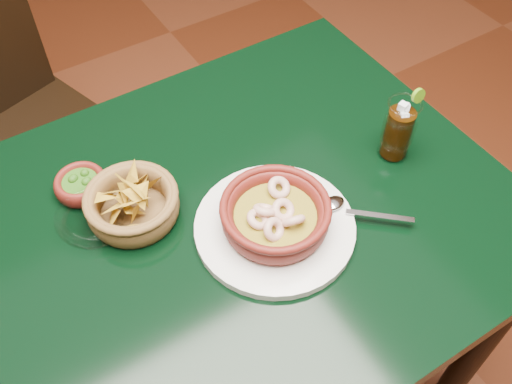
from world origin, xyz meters
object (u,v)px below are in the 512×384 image
shrimp_plate (275,218)px  dining_chair (14,127)px  cola_drink (399,130)px  chip_basket (132,204)px  dining_table (186,271)px

shrimp_plate → dining_chair: bearing=111.0°
cola_drink → dining_chair: bearing=128.4°
shrimp_plate → chip_basket: (-0.19, 0.16, -0.00)m
dining_table → dining_chair: (-0.15, 0.71, -0.14)m
dining_chair → shrimp_plate: dining_chair is taller
dining_table → cola_drink: size_ratio=8.18×
chip_basket → cola_drink: bearing=-14.9°
chip_basket → shrimp_plate: bearing=-39.9°
dining_table → shrimp_plate: shrimp_plate is taller
shrimp_plate → cola_drink: (0.29, 0.03, 0.03)m
dining_chair → chip_basket: bearing=-80.2°
shrimp_plate → cola_drink: 0.30m
dining_table → cola_drink: bearing=-4.7°
chip_basket → cola_drink: 0.50m
dining_chair → cola_drink: size_ratio=6.37×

